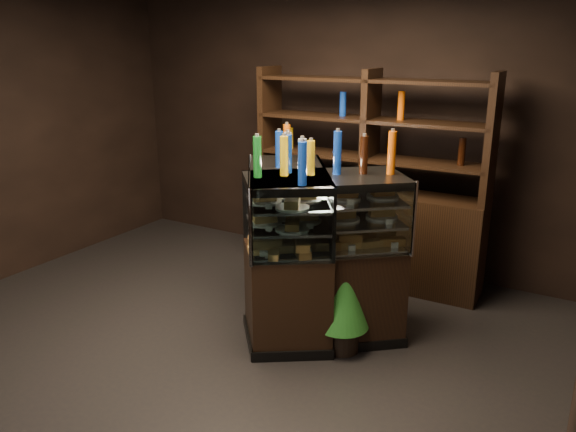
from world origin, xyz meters
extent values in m
plane|color=black|center=(0.00, 0.00, 0.00)|extent=(5.00, 5.00, 0.00)
cube|color=black|center=(0.00, 2.50, 1.50)|extent=(5.00, 0.02, 3.00)
cube|color=black|center=(0.72, 0.82, 0.38)|extent=(1.26, 1.19, 0.76)
cube|color=black|center=(0.72, 0.82, 0.04)|extent=(1.30, 1.23, 0.08)
cube|color=black|center=(0.72, 0.82, 1.26)|extent=(1.26, 1.19, 0.06)
cube|color=silver|center=(0.72, 0.82, 0.77)|extent=(1.20, 1.13, 0.02)
cube|color=silver|center=(0.72, 0.82, 0.95)|extent=(1.20, 1.13, 0.02)
cube|color=silver|center=(0.72, 0.82, 1.11)|extent=(1.20, 1.13, 0.02)
cube|color=white|center=(0.91, 0.59, 1.03)|extent=(0.89, 0.75, 0.54)
cylinder|color=silver|center=(1.35, 0.97, 1.03)|extent=(0.03, 0.03, 0.56)
cylinder|color=silver|center=(0.46, 0.22, 1.03)|extent=(0.03, 0.03, 0.56)
cube|color=black|center=(0.38, 0.87, 0.38)|extent=(1.13, 1.29, 0.76)
cube|color=black|center=(0.38, 0.87, 0.04)|extent=(1.16, 1.33, 0.08)
cube|color=black|center=(0.38, 0.87, 1.26)|extent=(1.13, 1.29, 0.06)
cube|color=silver|center=(0.38, 0.87, 0.77)|extent=(1.06, 1.22, 0.02)
cube|color=silver|center=(0.38, 0.87, 0.95)|extent=(1.06, 1.22, 0.02)
cube|color=silver|center=(0.38, 0.87, 1.11)|extent=(1.06, 1.22, 0.02)
cube|color=white|center=(0.13, 0.70, 1.03)|extent=(0.65, 0.97, 0.54)
cylinder|color=silver|center=(0.46, 0.22, 1.03)|extent=(0.03, 0.03, 0.56)
cylinder|color=silver|center=(-0.19, 1.19, 1.03)|extent=(0.03, 0.03, 0.56)
cube|color=#B18A3F|center=(0.36, 0.48, 0.81)|extent=(0.20, 0.18, 0.06)
cube|color=#B18A3F|center=(0.49, 0.59, 0.81)|extent=(0.20, 0.18, 0.06)
cube|color=#B18A3F|center=(0.61, 0.69, 0.81)|extent=(0.20, 0.18, 0.06)
cube|color=#B18A3F|center=(0.73, 0.80, 0.81)|extent=(0.20, 0.18, 0.06)
cube|color=#B18A3F|center=(0.86, 0.90, 0.81)|extent=(0.20, 0.18, 0.06)
cube|color=#B18A3F|center=(0.98, 1.01, 0.81)|extent=(0.20, 0.18, 0.06)
cube|color=#B18A3F|center=(1.11, 1.11, 0.81)|extent=(0.20, 0.18, 0.06)
cylinder|color=white|center=(0.38, 0.54, 0.96)|extent=(0.24, 0.24, 0.01)
cube|color=#B18A3F|center=(0.38, 0.54, 1.00)|extent=(0.18, 0.17, 0.05)
cylinder|color=white|center=(0.60, 0.72, 0.96)|extent=(0.24, 0.24, 0.01)
cube|color=#B18A3F|center=(0.60, 0.72, 1.00)|extent=(0.18, 0.17, 0.05)
cylinder|color=white|center=(0.83, 0.91, 0.96)|extent=(0.24, 0.24, 0.01)
cube|color=#B18A3F|center=(0.83, 0.91, 1.00)|extent=(0.18, 0.17, 0.05)
cylinder|color=white|center=(1.05, 1.10, 0.96)|extent=(0.24, 0.24, 0.01)
cube|color=#B18A3F|center=(1.05, 1.10, 1.00)|extent=(0.18, 0.17, 0.05)
cylinder|color=white|center=(0.38, 0.54, 1.13)|extent=(0.24, 0.24, 0.02)
cube|color=#B18A3F|center=(0.38, 0.54, 1.16)|extent=(0.18, 0.17, 0.05)
cylinder|color=white|center=(0.60, 0.72, 1.13)|extent=(0.24, 0.24, 0.02)
cube|color=#B18A3F|center=(0.60, 0.72, 1.16)|extent=(0.18, 0.17, 0.05)
cylinder|color=white|center=(0.83, 0.91, 1.13)|extent=(0.24, 0.24, 0.02)
cube|color=#B18A3F|center=(0.83, 0.91, 1.16)|extent=(0.18, 0.17, 0.05)
cylinder|color=white|center=(1.05, 1.10, 1.13)|extent=(0.24, 0.24, 0.02)
cube|color=#B18A3F|center=(1.05, 1.10, 1.16)|extent=(0.18, 0.17, 0.05)
cube|color=#B18A3F|center=(0.08, 1.26, 0.81)|extent=(0.17, 0.20, 0.06)
cube|color=#B18A3F|center=(0.17, 1.12, 0.81)|extent=(0.17, 0.20, 0.06)
cube|color=#B18A3F|center=(0.26, 0.99, 0.81)|extent=(0.17, 0.20, 0.06)
cube|color=#B18A3F|center=(0.35, 0.85, 0.81)|extent=(0.17, 0.20, 0.06)
cube|color=#B18A3F|center=(0.44, 0.72, 0.81)|extent=(0.17, 0.20, 0.06)
cube|color=#B18A3F|center=(0.53, 0.58, 0.81)|extent=(0.17, 0.20, 0.06)
cube|color=#B18A3F|center=(0.62, 0.45, 0.81)|extent=(0.17, 0.20, 0.06)
cylinder|color=white|center=(0.13, 1.23, 0.96)|extent=(0.24, 0.24, 0.01)
cube|color=#B18A3F|center=(0.13, 1.23, 1.00)|extent=(0.16, 0.19, 0.05)
cylinder|color=white|center=(0.30, 0.99, 0.96)|extent=(0.24, 0.24, 0.01)
cube|color=#B18A3F|center=(0.30, 0.99, 1.00)|extent=(0.16, 0.19, 0.05)
cylinder|color=white|center=(0.46, 0.75, 0.96)|extent=(0.24, 0.24, 0.01)
cube|color=#B18A3F|center=(0.46, 0.75, 1.00)|extent=(0.16, 0.19, 0.05)
cylinder|color=white|center=(0.62, 0.50, 0.96)|extent=(0.24, 0.24, 0.01)
cube|color=#B18A3F|center=(0.62, 0.50, 1.00)|extent=(0.16, 0.19, 0.05)
cylinder|color=white|center=(0.13, 1.23, 1.13)|extent=(0.24, 0.24, 0.02)
cube|color=#B18A3F|center=(0.13, 1.23, 1.16)|extent=(0.16, 0.19, 0.05)
cylinder|color=white|center=(0.30, 0.99, 1.13)|extent=(0.24, 0.24, 0.02)
cube|color=#B18A3F|center=(0.30, 0.99, 1.16)|extent=(0.16, 0.19, 0.05)
cylinder|color=white|center=(0.46, 0.75, 1.13)|extent=(0.24, 0.24, 0.02)
cube|color=#B18A3F|center=(0.46, 0.75, 1.16)|extent=(0.16, 0.19, 0.05)
cylinder|color=white|center=(0.62, 0.50, 1.13)|extent=(0.24, 0.24, 0.02)
cube|color=#B18A3F|center=(0.62, 0.50, 1.16)|extent=(0.16, 0.19, 0.05)
cylinder|color=#147223|center=(0.34, 0.51, 1.43)|extent=(0.06, 0.06, 0.28)
cylinder|color=silver|center=(0.34, 0.51, 1.58)|extent=(0.03, 0.03, 0.02)
cylinder|color=silver|center=(0.49, 0.63, 1.43)|extent=(0.06, 0.06, 0.28)
cylinder|color=silver|center=(0.49, 0.63, 1.58)|extent=(0.03, 0.03, 0.02)
cylinder|color=#B20C0A|center=(0.64, 0.76, 1.43)|extent=(0.06, 0.06, 0.28)
cylinder|color=silver|center=(0.64, 0.76, 1.58)|extent=(0.03, 0.03, 0.02)
cylinder|color=yellow|center=(0.79, 0.88, 1.43)|extent=(0.06, 0.06, 0.28)
cylinder|color=silver|center=(0.79, 0.88, 1.58)|extent=(0.03, 0.03, 0.02)
cylinder|color=#D8590A|center=(0.94, 1.01, 1.43)|extent=(0.06, 0.06, 0.28)
cylinder|color=silver|center=(0.94, 1.01, 1.58)|extent=(0.03, 0.03, 0.02)
cylinder|color=black|center=(1.09, 1.13, 1.43)|extent=(0.06, 0.06, 0.28)
cylinder|color=silver|center=(1.09, 1.13, 1.58)|extent=(0.03, 0.03, 0.02)
cylinder|color=#147223|center=(0.11, 1.27, 1.43)|extent=(0.06, 0.06, 0.28)
cylinder|color=silver|center=(0.11, 1.27, 1.58)|extent=(0.03, 0.03, 0.02)
cylinder|color=silver|center=(0.21, 1.11, 1.43)|extent=(0.06, 0.06, 0.28)
cylinder|color=silver|center=(0.21, 1.11, 1.58)|extent=(0.03, 0.03, 0.02)
cylinder|color=#B20C0A|center=(0.32, 0.95, 1.43)|extent=(0.06, 0.06, 0.28)
cylinder|color=silver|center=(0.32, 0.95, 1.58)|extent=(0.03, 0.03, 0.02)
cylinder|color=yellow|center=(0.43, 0.79, 1.43)|extent=(0.06, 0.06, 0.28)
cylinder|color=silver|center=(0.43, 0.79, 1.58)|extent=(0.03, 0.03, 0.02)
cylinder|color=#D8590A|center=(0.54, 0.62, 1.43)|extent=(0.06, 0.06, 0.28)
cylinder|color=silver|center=(0.54, 0.62, 1.58)|extent=(0.03, 0.03, 0.02)
cylinder|color=black|center=(0.65, 0.46, 1.43)|extent=(0.06, 0.06, 0.28)
cylinder|color=silver|center=(0.65, 0.46, 1.58)|extent=(0.03, 0.03, 0.02)
cylinder|color=black|center=(0.93, 0.71, 0.10)|extent=(0.27, 0.27, 0.20)
cone|color=#1A5C1B|center=(0.93, 0.71, 0.48)|extent=(0.40, 0.40, 0.55)
cone|color=#1A5C1B|center=(0.93, 0.71, 0.66)|extent=(0.31, 0.31, 0.39)
cube|color=black|center=(0.55, 2.05, 0.45)|extent=(2.20, 0.47, 0.90)
cube|color=black|center=(-0.51, 2.03, 1.45)|extent=(0.07, 0.38, 1.10)
cube|color=black|center=(0.55, 2.05, 1.45)|extent=(0.07, 0.38, 1.10)
cube|color=black|center=(1.61, 2.07, 1.45)|extent=(0.07, 0.38, 1.10)
cube|color=black|center=(0.55, 2.05, 1.20)|extent=(2.15, 0.43, 0.03)
cube|color=black|center=(0.55, 2.05, 1.55)|extent=(2.15, 0.43, 0.03)
cube|color=black|center=(0.55, 2.05, 1.90)|extent=(2.15, 0.43, 0.03)
cylinder|color=#147223|center=(-0.28, 2.03, 1.32)|extent=(0.06, 0.06, 0.22)
cylinder|color=silver|center=(0.27, 2.04, 1.32)|extent=(0.06, 0.06, 0.22)
cylinder|color=#B20C0A|center=(0.83, 2.06, 1.32)|extent=(0.06, 0.06, 0.22)
cylinder|color=yellow|center=(1.38, 2.07, 1.32)|extent=(0.06, 0.06, 0.22)
camera|label=1|loc=(2.48, -2.74, 2.23)|focal=35.00mm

